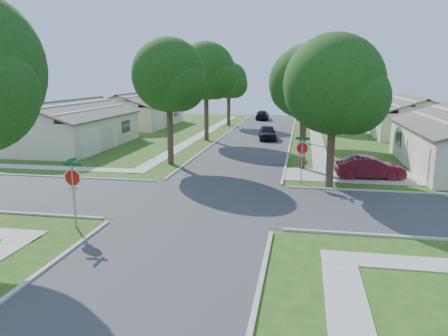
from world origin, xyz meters
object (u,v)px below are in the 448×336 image
house_nw_near (70,130)px  car_curb_east (267,132)px  tree_w_far (229,82)px  house_nw_far (139,114)px  stop_sign_sw (73,181)px  tree_e_mid (306,76)px  house_ne_far (409,121)px  tree_ne_corner (335,89)px  stop_sign_ne (302,150)px  car_curb_west (262,115)px  tree_w_mid (207,74)px  tree_w_near (170,79)px  tree_e_near (305,86)px  car_driveway (369,168)px  tree_e_far (305,78)px

house_nw_near → car_curb_east: house_nw_near is taller
tree_w_far → house_nw_far: tree_w_far is taller
tree_w_far → car_curb_east: bearing=-62.8°
stop_sign_sw → tree_w_far: bearing=89.9°
tree_e_mid → house_ne_far: bearing=35.4°
tree_ne_corner → house_nw_near: bearing=154.2°
stop_sign_ne → car_curb_west: size_ratio=0.65×
stop_sign_ne → house_nw_near: 23.12m
stop_sign_sw → tree_w_mid: size_ratio=0.31×
stop_sign_ne → tree_ne_corner: size_ratio=0.34×
tree_ne_corner → tree_w_near: bearing=156.4°
tree_ne_corner → car_curb_east: size_ratio=2.04×
tree_e_near → car_curb_west: bearing=100.1°
car_driveway → car_curb_east: size_ratio=0.99×
tree_w_far → tree_e_near: bearing=-69.4°
house_ne_far → car_driveway: 23.29m
tree_e_far → car_driveway: tree_e_far is taller
tree_e_mid → house_ne_far: tree_e_mid is taller
tree_w_far → house_ne_far: tree_w_far is taller
tree_w_far → house_ne_far: (20.64, -5.01, -3.99)m
tree_ne_corner → house_ne_far: 26.91m
stop_sign_ne → tree_ne_corner: (1.66, -0.49, 3.56)m
stop_sign_ne → house_nw_far: bearing=127.2°
tree_e_mid → tree_w_mid: size_ratio=0.96×
tree_w_far → house_nw_far: size_ratio=0.59×
tree_w_mid → tree_e_near: bearing=-52.0°
tree_e_far → car_curb_west: bearing=124.8°
tree_e_near → tree_e_far: bearing=90.0°
car_driveway → tree_e_near: bearing=57.4°
tree_e_near → tree_w_far: bearing=110.6°
stop_sign_sw → stop_sign_ne: (9.40, 9.40, 0.00)m
stop_sign_ne → tree_w_far: 30.96m
tree_w_near → house_nw_far: size_ratio=0.66×
tree_e_far → car_driveway: 27.99m
stop_sign_sw → house_ne_far: house_ne_far is taller
tree_ne_corner → tree_e_near: bearing=108.5°
car_driveway → car_curb_west: car_driveway is taller
stop_sign_sw → tree_w_near: 14.30m
tree_e_mid → car_driveway: size_ratio=2.19×
tree_e_mid → tree_e_far: tree_e_mid is taller
tree_ne_corner → stop_sign_ne: bearing=163.4°
tree_ne_corner → car_curb_east: bearing=105.7°
stop_sign_sw → house_ne_far: (20.69, 33.70, -0.51)m
house_nw_near → stop_sign_ne: bearing=-26.5°
car_driveway → tree_ne_corner: bearing=131.4°
tree_e_near → car_driveway: bearing=-27.8°
tree_e_near → house_nw_near: size_ratio=0.61×
tree_w_near → tree_w_far: 25.01m
house_nw_near → house_nw_far: (0.00, 17.00, 0.00)m
stop_sign_ne → car_driveway: stop_sign_ne is taller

